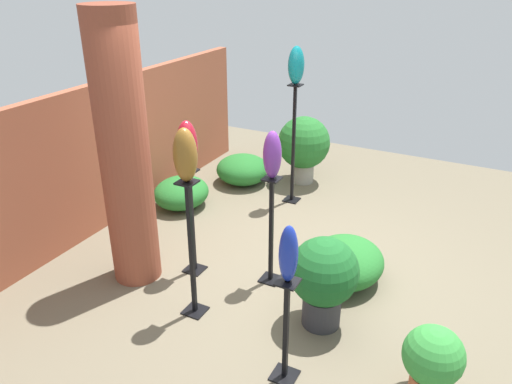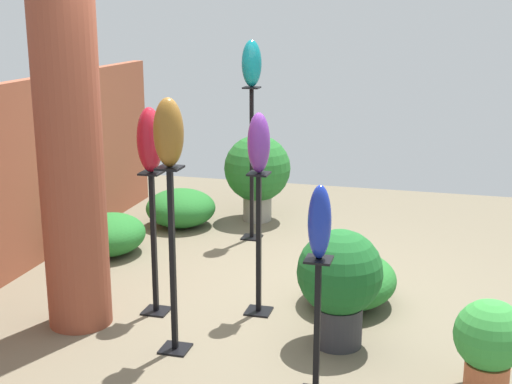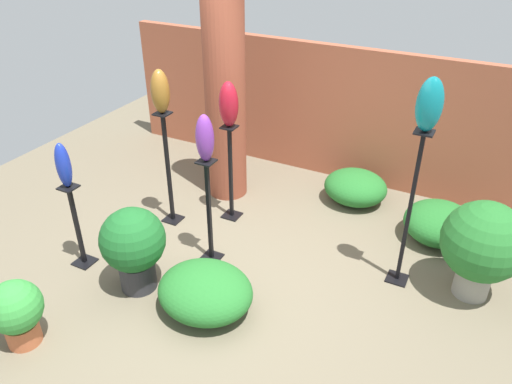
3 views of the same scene
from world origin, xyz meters
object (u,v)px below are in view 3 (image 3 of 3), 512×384
(art_vase_teal, at_px, (429,105))
(potted_plant_mid_left, at_px, (133,244))
(art_vase_bronze, at_px, (160,91))
(art_vase_cobalt, at_px, (63,165))
(pedestal_violet, at_px, (209,216))
(brick_pillar, at_px, (225,91))
(pedestal_cobalt, at_px, (78,230))
(art_vase_violet, at_px, (205,138))
(potted_plant_back_center, at_px, (483,244))
(potted_plant_front_left, at_px, (16,311))
(art_vase_ruby, at_px, (229,104))
(pedestal_ruby, at_px, (231,177))
(pedestal_bronze, at_px, (169,174))
(pedestal_teal, at_px, (408,217))

(art_vase_teal, height_order, potted_plant_mid_left, art_vase_teal)
(art_vase_bronze, bearing_deg, art_vase_teal, 3.25)
(art_vase_bronze, distance_m, potted_plant_mid_left, 1.57)
(art_vase_teal, xyz_separation_m, art_vase_cobalt, (-2.93, -1.22, -0.69))
(pedestal_violet, relative_size, potted_plant_mid_left, 1.33)
(brick_pillar, height_order, art_vase_teal, brick_pillar)
(art_vase_teal, bearing_deg, brick_pillar, 162.89)
(pedestal_cobalt, xyz_separation_m, art_vase_violet, (1.12, 0.67, 0.96))
(potted_plant_back_center, relative_size, potted_plant_front_left, 1.59)
(pedestal_violet, bearing_deg, potted_plant_front_left, -115.50)
(art_vase_ruby, relative_size, potted_plant_front_left, 0.80)
(pedestal_violet, bearing_deg, pedestal_cobalt, -149.33)
(pedestal_violet, distance_m, art_vase_teal, 2.29)
(art_vase_teal, relative_size, art_vase_ruby, 0.94)
(potted_plant_front_left, bearing_deg, pedestal_ruby, 76.39)
(pedestal_bronze, bearing_deg, art_vase_bronze, 0.00)
(art_vase_bronze, relative_size, potted_plant_back_center, 0.47)
(art_vase_ruby, bearing_deg, potted_plant_back_center, -2.59)
(art_vase_teal, bearing_deg, pedestal_ruby, 173.27)
(art_vase_bronze, relative_size, potted_plant_front_left, 0.75)
(pedestal_cobalt, relative_size, art_vase_teal, 1.96)
(art_vase_violet, relative_size, art_vase_ruby, 0.93)
(pedestal_teal, distance_m, art_vase_teal, 1.08)
(pedestal_bronze, distance_m, potted_plant_back_center, 3.25)
(art_vase_teal, distance_m, art_vase_bronze, 2.60)
(art_vase_ruby, bearing_deg, art_vase_bronze, -146.06)
(potted_plant_mid_left, bearing_deg, art_vase_teal, 29.54)
(pedestal_ruby, height_order, art_vase_ruby, art_vase_ruby)
(pedestal_teal, distance_m, pedestal_violet, 1.90)
(pedestal_teal, xyz_separation_m, pedestal_bronze, (-2.58, -0.15, -0.13))
(art_vase_cobalt, bearing_deg, pedestal_ruby, 57.80)
(pedestal_bronze, height_order, pedestal_ruby, pedestal_bronze)
(art_vase_teal, bearing_deg, art_vase_cobalt, -157.41)
(art_vase_teal, relative_size, art_vase_bronze, 1.00)
(art_vase_violet, bearing_deg, pedestal_violet, 90.00)
(brick_pillar, distance_m, art_vase_cobalt, 2.03)
(art_vase_cobalt, height_order, art_vase_bronze, art_vase_bronze)
(pedestal_bronze, bearing_deg, pedestal_violet, -27.55)
(art_vase_cobalt, height_order, art_vase_violet, art_vase_violet)
(pedestal_teal, relative_size, art_vase_teal, 3.43)
(pedestal_cobalt, height_order, art_vase_cobalt, art_vase_cobalt)
(pedestal_cobalt, bearing_deg, pedestal_violet, 30.67)
(art_vase_teal, distance_m, potted_plant_back_center, 1.41)
(pedestal_ruby, relative_size, art_vase_ruby, 2.32)
(potted_plant_mid_left, distance_m, potted_plant_back_center, 3.16)
(potted_plant_back_center, bearing_deg, pedestal_teal, -169.96)
(pedestal_ruby, relative_size, art_vase_cobalt, 2.54)
(pedestal_teal, bearing_deg, pedestal_cobalt, -157.41)
(pedestal_teal, distance_m, pedestal_ruby, 2.04)
(art_vase_bronze, distance_m, potted_plant_back_center, 3.40)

